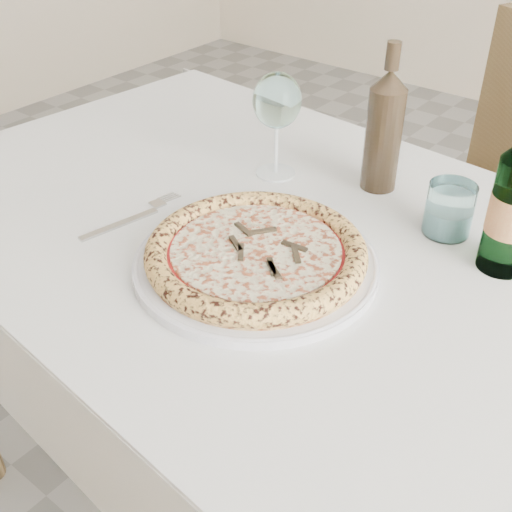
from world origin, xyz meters
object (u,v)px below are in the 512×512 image
Objects in this scene: pizza at (256,252)px; wine_bottle at (384,129)px; chair_far at (504,199)px; plate at (256,262)px; wine_glass at (277,103)px; tumbler at (449,212)px; dining_table at (294,284)px.

wine_bottle is (0.01, 0.33, 0.08)m from pizza.
chair_far reaches higher than plate.
chair_far is 0.88m from pizza.
plate is at bearing -96.75° from chair_far.
chair_far is 4.93× the size of wine_glass.
chair_far is 0.73m from wine_glass.
chair_far is at bearing 66.51° from wine_glass.
tumbler is at bearing -82.60° from chair_far.
wine_bottle reaches higher than tumbler.
wine_glass is (-0.15, 0.25, 0.13)m from plate.
wine_bottle is at bearing 23.51° from wine_glass.
wine_bottle reaches higher than wine_glass.
tumbler is at bearing 56.30° from plate.
chair_far reaches higher than tumbler.
dining_table is 0.30m from wine_bottle.
pizza is at bearing -96.75° from chair_far.
wine_glass reaches higher than tumbler.
tumbler is (0.17, 0.26, 0.01)m from pizza.
pizza is (-0.00, -0.10, 0.12)m from dining_table.
plate reaches higher than dining_table.
wine_bottle is at bearing 87.41° from plate.
dining_table is at bearing 90.00° from plate.
plate is 0.34m from wine_bottle.
pizza is 0.32m from wine_glass.
pizza is at bearing -92.59° from wine_bottle.
pizza is 1.26× the size of wine_bottle.
dining_table is 0.27m from tumbler.
pizza is 1.69× the size of wine_glass.
wine_glass is 0.34m from tumbler.
dining_table is 0.15m from pizza.
chair_far is at bearing 83.25° from pizza.
wine_glass is (-0.15, 0.25, 0.11)m from pizza.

